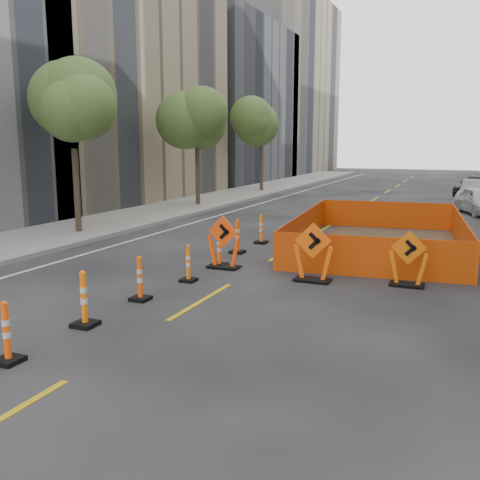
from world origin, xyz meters
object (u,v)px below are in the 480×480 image
at_px(parked_car_mid, 476,192).
at_px(channelizer_3, 84,299).
at_px(channelizer_6, 219,248).
at_px(chevron_sign_right, 408,259).
at_px(channelizer_8, 261,229).
at_px(parked_car_far, 477,186).
at_px(channelizer_5, 188,263).
at_px(chevron_sign_center, 313,252).
at_px(channelizer_4, 140,278).
at_px(chevron_sign_left, 224,242).
at_px(channelizer_2, 6,332).
at_px(channelizer_7, 237,236).

bearing_deg(parked_car_mid, channelizer_3, -99.42).
relative_size(channelizer_6, parked_car_mid, 0.25).
distance_m(channelizer_3, channelizer_6, 5.70).
relative_size(chevron_sign_right, parked_car_mid, 0.33).
xyz_separation_m(channelizer_3, channelizer_8, (0.05, 9.50, -0.04)).
bearing_deg(channelizer_6, parked_car_far, 74.39).
bearing_deg(chevron_sign_right, channelizer_5, -168.58).
bearing_deg(chevron_sign_center, channelizer_4, -142.70).
bearing_deg(parked_car_far, channelizer_6, -88.82).
relative_size(chevron_sign_left, parked_car_mid, 0.36).
relative_size(channelizer_6, chevron_sign_left, 0.71).
distance_m(channelizer_2, channelizer_7, 9.50).
relative_size(chevron_sign_left, chevron_sign_right, 1.08).
bearing_deg(channelizer_4, channelizer_2, -90.29).
height_order(channelizer_3, chevron_sign_right, chevron_sign_right).
xyz_separation_m(channelizer_6, chevron_sign_right, (5.24, -0.17, 0.17)).
relative_size(channelizer_2, channelizer_7, 0.94).
distance_m(channelizer_8, parked_car_far, 22.61).
height_order(channelizer_2, parked_car_far, parked_car_far).
bearing_deg(chevron_sign_center, channelizer_5, -164.64).
height_order(channelizer_8, chevron_sign_left, chevron_sign_left).
distance_m(channelizer_7, chevron_sign_right, 5.87).
height_order(channelizer_7, chevron_sign_center, chevron_sign_center).
bearing_deg(parked_car_mid, channelizer_8, -107.44).
height_order(channelizer_8, parked_car_far, parked_car_far).
bearing_deg(chevron_sign_center, channelizer_2, -122.32).
height_order(chevron_sign_right, parked_car_mid, chevron_sign_right).
xyz_separation_m(channelizer_2, channelizer_8, (0.06, 11.40, 0.00)).
distance_m(channelizer_4, chevron_sign_left, 3.64).
xyz_separation_m(channelizer_4, channelizer_6, (0.19, 3.80, 0.02)).
relative_size(channelizer_5, chevron_sign_center, 0.63).
xyz_separation_m(chevron_sign_center, chevron_sign_right, (2.30, 0.47, -0.07)).
relative_size(channelizer_5, parked_car_mid, 0.23).
distance_m(chevron_sign_center, parked_car_far, 26.19).
distance_m(chevron_sign_center, chevron_sign_right, 2.34).
xyz_separation_m(channelizer_8, chevron_sign_right, (5.39, -3.97, 0.18)).
bearing_deg(channelizer_6, chevron_sign_left, -39.56).
height_order(channelizer_6, chevron_sign_center, chevron_sign_center).
bearing_deg(chevron_sign_right, channelizer_8, 136.74).
distance_m(channelizer_3, parked_car_far, 31.77).
distance_m(channelizer_7, chevron_sign_center, 4.09).
distance_m(channelizer_3, channelizer_8, 9.50).
distance_m(channelizer_6, chevron_sign_left, 0.37).
height_order(channelizer_8, parked_car_mid, parked_car_mid).
bearing_deg(parked_car_far, parked_car_mid, -74.09).
distance_m(channelizer_2, chevron_sign_right, 9.22).
distance_m(channelizer_3, chevron_sign_left, 5.53).
bearing_deg(chevron_sign_left, channelizer_3, -91.81).
xyz_separation_m(channelizer_3, parked_car_mid, (7.17, 25.86, 0.14)).
bearing_deg(channelizer_7, chevron_sign_right, -20.62).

